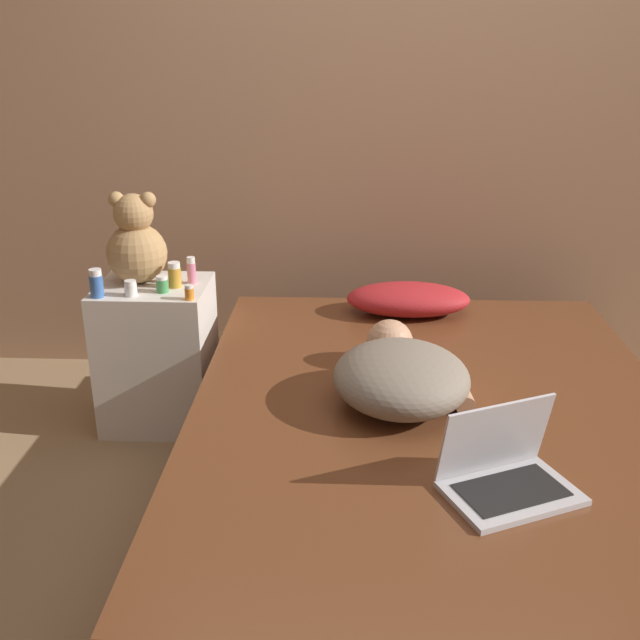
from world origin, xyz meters
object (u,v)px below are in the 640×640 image
Objects in this scene: pillow at (408,299)px; person_lying at (401,374)px; bottle_green at (162,284)px; teddy_bear at (136,244)px; bottle_blue at (96,284)px; bottle_pink at (191,271)px; bottle_orange at (189,292)px; laptop at (505,472)px; bottle_white at (131,288)px; bottle_amber at (175,275)px.

pillow is 0.80× the size of person_lying.
bottle_green reaches higher than person_lying.
teddy_bear is 3.33× the size of bottle_blue.
teddy_bear is 5.60× the size of bottle_green.
teddy_bear is 3.35× the size of bottle_pink.
pillow is 0.87m from bottle_orange.
bottle_white is at bearing 116.45° from laptop.
laptop is at bearing -42.95° from bottle_green.
pillow is 0.87m from bottle_pink.
bottle_green is (-0.94, -0.20, 0.12)m from pillow.
person_lying is 1.10m from bottle_white.
bottle_pink is 0.25m from bottle_white.
bottle_blue is at bearing 119.61° from laptop.
laptop reaches higher than bottle_orange.
person_lying is 1.21m from teddy_bear.
bottle_white is at bearing -85.35° from teddy_bear.
bottle_blue is at bearing 177.74° from bottle_orange.
bottle_pink is at bearing -2.54° from teddy_bear.
teddy_bear is 3.61× the size of bottle_amber.
person_lying is at bearing -32.43° from bottle_green.
bottle_pink is 1.08× the size of bottle_amber.
bottle_white is at bearing 171.95° from bottle_orange.
bottle_blue is 0.29m from bottle_amber.
teddy_bear is (-1.22, 1.14, 0.25)m from laptop.
bottle_pink is at bearing 135.37° from person_lying.
person_lying is 6.23× the size of bottle_amber.
laptop is 1.56m from bottle_white.
teddy_bear is at bearing 59.20° from bottle_blue.
pillow is at bearing 4.55° from teddy_bear.
bottle_white is at bearing -156.66° from bottle_green.
person_lying is (-0.07, -0.75, 0.03)m from pillow.
bottle_green is at bearing 146.67° from bottle_orange.
bottle_pink reaches higher than bottle_orange.
bottle_blue is at bearing -171.43° from bottle_white.
bottle_blue reaches higher than person_lying.
bottle_green reaches higher than bottle_orange.
teddy_bear reaches higher than person_lying.
bottle_green is at bearing -119.80° from bottle_amber.
bottle_blue is at bearing -151.68° from bottle_pink.
bottle_amber is (0.03, 0.06, 0.02)m from bottle_green.
bottle_green is (-0.87, 0.55, 0.09)m from person_lying.
bottle_green is at bearing 112.52° from laptop.
bottle_amber reaches higher than bottle_green.
bottle_pink is (0.32, 0.17, -0.00)m from bottle_blue.
bottle_white is 0.18m from bottle_amber.
bottle_amber is (-1.06, 1.08, 0.15)m from laptop.
bottle_green is (0.12, -0.12, -0.12)m from teddy_bear.
teddy_bear reaches higher than bottle_amber.
bottle_white is (0.01, -0.16, -0.13)m from teddy_bear.
bottle_orange is at bearing -161.25° from pillow.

